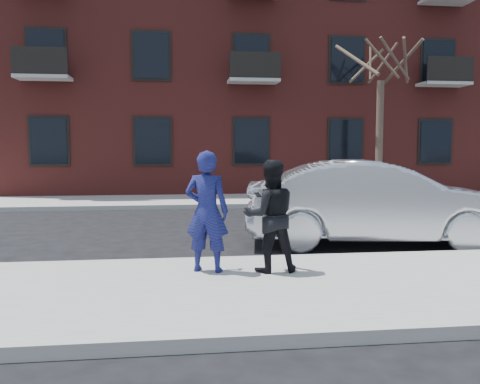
{
  "coord_description": "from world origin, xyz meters",
  "views": [
    {
      "loc": [
        -2.81,
        -6.69,
        1.96
      ],
      "look_at": [
        -1.92,
        0.4,
        1.33
      ],
      "focal_mm": 38.0,
      "sensor_mm": 36.0,
      "label": 1
    }
  ],
  "objects": [
    {
      "name": "ground",
      "position": [
        0.0,
        0.0,
        0.0
      ],
      "size": [
        100.0,
        100.0,
        0.0
      ],
      "primitive_type": "plane",
      "color": "black",
      "rests_on": "ground"
    },
    {
      "name": "far_sidewalk",
      "position": [
        0.0,
        11.25,
        0.07
      ],
      "size": [
        50.0,
        3.5,
        0.15
      ],
      "primitive_type": "cube",
      "color": "gray",
      "rests_on": "ground"
    },
    {
      "name": "man_hoodie",
      "position": [
        -2.38,
        0.63,
        1.03
      ],
      "size": [
        0.75,
        0.6,
        1.77
      ],
      "rotation": [
        0.0,
        0.0,
        2.82
      ],
      "color": "navy",
      "rests_on": "near_sidewalk"
    },
    {
      "name": "apartment_building",
      "position": [
        2.0,
        18.0,
        6.16
      ],
      "size": [
        24.3,
        10.3,
        12.3
      ],
      "color": "maroon",
      "rests_on": "ground"
    },
    {
      "name": "near_curb",
      "position": [
        0.0,
        1.55,
        0.07
      ],
      "size": [
        50.0,
        0.1,
        0.15
      ],
      "primitive_type": "cube",
      "color": "#999691",
      "rests_on": "ground"
    },
    {
      "name": "far_curb",
      "position": [
        0.0,
        9.45,
        0.07
      ],
      "size": [
        50.0,
        0.1,
        0.15
      ],
      "primitive_type": "cube",
      "color": "#999691",
      "rests_on": "ground"
    },
    {
      "name": "man_peacoat",
      "position": [
        -1.46,
        0.52,
        0.97
      ],
      "size": [
        0.82,
        0.65,
        1.63
      ],
      "rotation": [
        0.0,
        0.0,
        3.18
      ],
      "color": "black",
      "rests_on": "near_sidewalk"
    },
    {
      "name": "street_tree",
      "position": [
        4.5,
        11.0,
        5.52
      ],
      "size": [
        3.6,
        3.6,
        6.8
      ],
      "color": "#3B2F22",
      "rests_on": "far_sidewalk"
    },
    {
      "name": "silver_sedan",
      "position": [
        1.13,
        2.95,
        0.85
      ],
      "size": [
        5.4,
        2.6,
        1.71
      ],
      "primitive_type": "imported",
      "rotation": [
        0.0,
        0.0,
        1.41
      ],
      "color": "#B7BABF",
      "rests_on": "ground"
    },
    {
      "name": "near_sidewalk",
      "position": [
        0.0,
        -0.25,
        0.07
      ],
      "size": [
        50.0,
        3.5,
        0.15
      ],
      "primitive_type": "cube",
      "color": "gray",
      "rests_on": "ground"
    }
  ]
}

